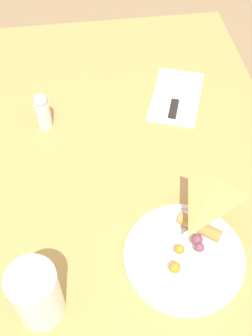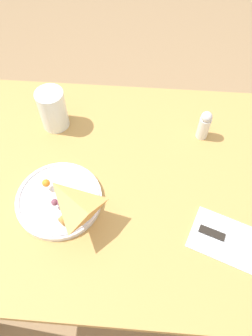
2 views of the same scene
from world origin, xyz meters
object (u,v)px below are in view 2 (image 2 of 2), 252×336
dining_table (131,199)px  milk_glass (53,110)px  plate_pizza (59,199)px  butter_knife (229,240)px  napkin_folded (232,242)px  salt_shaker (204,125)px

dining_table → milk_glass: bearing=142.5°
plate_pizza → butter_knife: 0.45m
plate_pizza → butter_knife: plate_pizza is taller
napkin_folded → butter_knife: butter_knife is taller
napkin_folded → salt_shaker: salt_shaker is taller
plate_pizza → butter_knife: bearing=-9.9°
milk_glass → napkin_folded: milk_glass is taller
dining_table → napkin_folded: napkin_folded is taller
napkin_folded → butter_knife: size_ratio=1.37×
butter_knife → salt_shaker: bearing=118.6°
plate_pizza → dining_table: bearing=23.0°
dining_table → napkin_folded: 0.33m
butter_knife → salt_shaker: salt_shaker is taller
plate_pizza → milk_glass: size_ratio=1.76×
milk_glass → napkin_folded: bearing=-34.3°
dining_table → milk_glass: milk_glass is taller
plate_pizza → milk_glass: milk_glass is taller
dining_table → plate_pizza: size_ratio=5.56×
dining_table → milk_glass: 0.36m
plate_pizza → salt_shaker: (0.39, 0.26, 0.04)m
dining_table → salt_shaker: 0.31m
plate_pizza → butter_knife: (0.44, -0.08, -0.01)m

